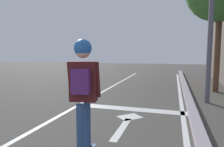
% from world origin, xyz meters
% --- Properties ---
extents(lane_line_center, '(0.12, 20.00, 0.01)m').
position_xyz_m(lane_line_center, '(0.02, 6.00, 0.00)').
color(lane_line_center, silver).
rests_on(lane_line_center, ground).
extents(lane_line_curbside, '(0.12, 20.00, 0.01)m').
position_xyz_m(lane_line_curbside, '(3.16, 6.00, 0.00)').
color(lane_line_curbside, silver).
rests_on(lane_line_curbside, ground).
extents(stop_bar, '(3.29, 0.40, 0.01)m').
position_xyz_m(stop_bar, '(1.67, 5.86, 0.00)').
color(stop_bar, silver).
rests_on(stop_bar, ground).
extents(lane_arrow_stem, '(0.16, 1.40, 0.01)m').
position_xyz_m(lane_arrow_stem, '(1.83, 4.27, 0.00)').
color(lane_arrow_stem, silver).
rests_on(lane_arrow_stem, ground).
extents(lane_arrow_head, '(0.71, 0.71, 0.01)m').
position_xyz_m(lane_arrow_head, '(1.83, 5.12, 0.00)').
color(lane_arrow_head, silver).
rests_on(lane_arrow_head, ground).
extents(curb_strip, '(0.24, 24.00, 0.14)m').
position_xyz_m(curb_strip, '(3.41, 6.00, 0.07)').
color(curb_strip, '#9E9199').
rests_on(curb_strip, ground).
extents(skater, '(0.48, 0.65, 1.79)m').
position_xyz_m(skater, '(1.59, 2.82, 1.24)').
color(skater, navy).
rests_on(skater, skateboard).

